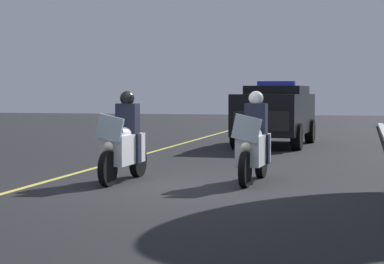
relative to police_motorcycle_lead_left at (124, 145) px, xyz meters
name	(u,v)px	position (x,y,z in m)	size (l,w,h in m)	color
ground_plane	(172,186)	(0.47, 1.08, -0.70)	(80.00, 80.00, 0.00)	black
lane_stripe_center	(45,182)	(0.47, -1.42, -0.70)	(48.00, 0.12, 0.01)	#E0D14C
police_motorcycle_lead_left	(124,145)	(0.00, 0.00, 0.00)	(2.14, 0.59, 1.72)	black
police_motorcycle_lead_right	(254,145)	(-0.47, 2.41, 0.00)	(2.14, 0.59, 1.72)	black
police_suv	(276,112)	(-9.55, 1.68, 0.37)	(4.98, 2.26, 2.05)	black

